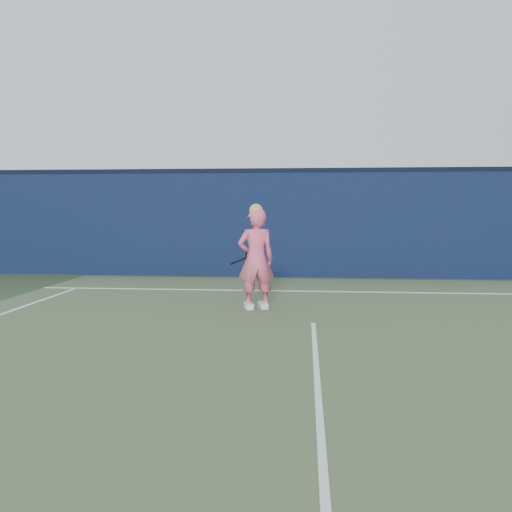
# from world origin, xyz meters

# --- Properties ---
(ground) EXTENTS (80.00, 80.00, 0.00)m
(ground) POSITION_xyz_m (0.00, 0.00, 0.00)
(ground) COLOR #2B3D25
(ground) RESTS_ON ground
(court_surface) EXTENTS (11.00, 16.00, 0.01)m
(court_surface) POSITION_xyz_m (0.00, -2.00, 0.00)
(court_surface) COLOR #4F5F3C
(court_surface) RESTS_ON ground
(backstop_wall) EXTENTS (24.00, 0.40, 2.50)m
(backstop_wall) POSITION_xyz_m (0.00, 6.50, 1.25)
(backstop_wall) COLOR #0D153D
(backstop_wall) RESTS_ON ground
(wall_cap) EXTENTS (24.00, 0.42, 0.10)m
(wall_cap) POSITION_xyz_m (0.00, 6.50, 2.55)
(wall_cap) COLOR black
(wall_cap) RESTS_ON backstop_wall
(player) EXTENTS (0.68, 0.54, 1.72)m
(player) POSITION_xyz_m (-0.92, 2.10, 0.83)
(player) COLOR #FF6385
(player) RESTS_ON ground
(racket) EXTENTS (0.44, 0.40, 0.30)m
(racket) POSITION_xyz_m (-1.07, 2.58, 0.81)
(racket) COLOR black
(racket) RESTS_ON ground
(court_lines) EXTENTS (11.00, 12.04, 0.01)m
(court_lines) POSITION_xyz_m (0.00, -0.33, 0.01)
(court_lines) COLOR white
(court_lines) RESTS_ON court_surface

